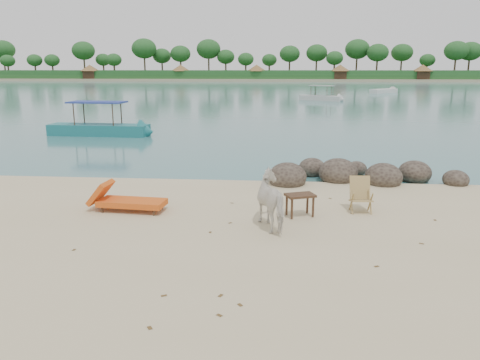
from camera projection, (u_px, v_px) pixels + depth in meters
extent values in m
plane|color=#336767|center=(279.00, 86.00, 96.86)|extent=(400.00, 400.00, 0.00)
cube|color=tan|center=(280.00, 78.00, 174.39)|extent=(420.00, 90.00, 1.40)
cube|color=#1E4C1E|center=(280.00, 74.00, 140.03)|extent=(420.00, 18.00, 2.40)
ellipsoid|color=#2E241E|center=(287.00, 178.00, 15.07)|extent=(1.24, 1.36, 0.93)
ellipsoid|color=#2E241E|center=(338.00, 174.00, 15.60)|extent=(1.29, 1.42, 0.97)
ellipsoid|color=#2E241E|center=(383.00, 178.00, 15.11)|extent=(1.19, 1.31, 0.89)
ellipsoid|color=#2E241E|center=(415.00, 174.00, 15.79)|extent=(1.09, 1.20, 0.82)
ellipsoid|color=#2E241E|center=(456.00, 180.00, 15.03)|extent=(0.81, 0.89, 0.61)
ellipsoid|color=#2E241E|center=(312.00, 169.00, 16.65)|extent=(0.96, 1.05, 0.72)
ellipsoid|color=#2E241E|center=(357.00, 170.00, 16.73)|extent=(0.72, 0.79, 0.54)
imported|color=white|center=(275.00, 202.00, 10.82)|extent=(1.27, 1.69, 1.30)
plane|color=brown|center=(150.00, 330.00, 6.70)|extent=(0.14, 0.14, 0.00)
plane|color=brown|center=(232.00, 204.00, 12.90)|extent=(0.13, 0.13, 0.00)
plane|color=brown|center=(210.00, 233.00, 10.60)|extent=(0.10, 0.10, 0.00)
plane|color=brown|center=(435.00, 221.00, 11.46)|extent=(0.10, 0.10, 0.00)
plane|color=brown|center=(74.00, 251.00, 9.58)|extent=(0.10, 0.10, 0.00)
plane|color=brown|center=(219.00, 317.00, 7.04)|extent=(0.14, 0.14, 0.00)
plane|color=brown|center=(240.00, 307.00, 7.35)|extent=(0.14, 0.14, 0.00)
plane|color=brown|center=(164.00, 297.00, 7.65)|extent=(0.14, 0.14, 0.00)
plane|color=brown|center=(376.00, 268.00, 8.78)|extent=(0.13, 0.13, 0.00)
plane|color=brown|center=(421.00, 245.00, 9.92)|extent=(0.14, 0.14, 0.00)
plane|color=brown|center=(221.00, 297.00, 7.65)|extent=(0.13, 0.13, 0.00)
plane|color=brown|center=(352.00, 215.00, 11.96)|extent=(0.14, 0.14, 0.00)
plane|color=brown|center=(230.00, 224.00, 11.24)|extent=(0.14, 0.14, 0.00)
plane|color=brown|center=(330.00, 199.00, 13.36)|extent=(0.14, 0.14, 0.00)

